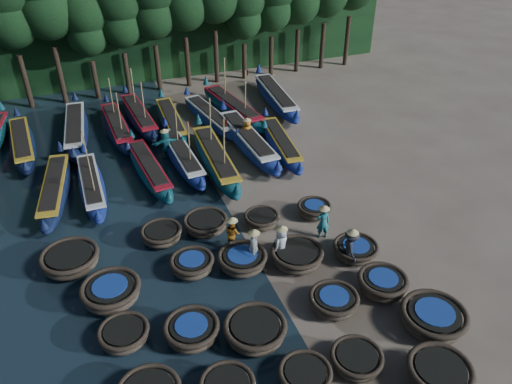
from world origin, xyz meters
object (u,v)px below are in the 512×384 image
object	(u,v)px
coracle_18	(297,256)
long_boat_16	(233,108)
long_boat_5	(182,156)
long_boat_6	(216,159)
fisherman_1	(323,221)
fisherman_2	(232,233)
long_boat_15	(210,117)
long_boat_8	(281,143)
fisherman_4	(254,247)
coracle_15	(111,292)
long_boat_3	(91,185)
coracle_14	(382,284)
long_boat_7	(248,140)
coracle_9	(433,318)
long_boat_17	(276,97)
long_boat_4	(149,169)
long_boat_13	(139,116)
coracle_8	(356,359)
long_boat_12	(117,127)
coracle_10	(124,334)
long_boat_14	(171,121)
coracle_17	(242,260)
fisherman_5	(166,144)
coracle_4	(439,373)
coracle_7	(305,376)
coracle_22	(206,224)
coracle_20	(70,260)
coracle_24	(314,209)
coracle_23	(262,219)
coracle_19	(356,250)
coracle_21	(162,234)
coracle_13	(334,301)
long_boat_2	(55,189)
fisherman_0	(281,243)
coracle_12	(255,330)
long_boat_11	(76,129)
coracle_16	(192,264)
coracle_11	(192,330)
fisherman_3	(351,248)

from	to	relation	value
coracle_18	long_boat_16	size ratio (longest dim) A/B	0.27
long_boat_5	long_boat_6	bearing A→B (deg)	-34.34
fisherman_1	fisherman_2	bearing A→B (deg)	2.40
long_boat_6	long_boat_15	distance (m)	5.72
coracle_18	fisherman_1	world-z (taller)	fisherman_1
long_boat_8	fisherman_4	xyz separation A→B (m)	(-5.10, -8.93, 0.41)
coracle_15	long_boat_3	xyz separation A→B (m)	(0.05, 8.32, 0.01)
coracle_14	long_boat_7	distance (m)	13.36
coracle_9	long_boat_17	world-z (taller)	long_boat_17
long_boat_4	fisherman_1	world-z (taller)	fisherman_1
coracle_9	long_boat_13	world-z (taller)	long_boat_13
long_boat_7	coracle_8	bearing A→B (deg)	-98.89
long_boat_5	long_boat_12	distance (m)	6.01
coracle_10	long_boat_15	distance (m)	18.17
long_boat_7	long_boat_14	distance (m)	5.80
coracle_17	fisherman_5	size ratio (longest dim) A/B	1.34
coracle_4	coracle_7	distance (m)	4.42
coracle_22	long_boat_16	world-z (taller)	long_boat_16
coracle_20	long_boat_16	xyz separation A→B (m)	(11.42, 12.24, 0.12)
coracle_24	long_boat_13	bearing A→B (deg)	114.62
coracle_23	long_boat_13	xyz separation A→B (m)	(-3.50, 13.35, 0.18)
coracle_19	long_boat_15	xyz separation A→B (m)	(-2.14, 15.15, 0.15)
long_boat_12	long_boat_16	xyz separation A→B (m)	(7.80, 0.04, 0.06)
coracle_21	coracle_23	distance (m)	4.73
long_boat_6	fisherman_2	xyz separation A→B (m)	(-1.38, -7.07, 0.25)
coracle_13	long_boat_2	xyz separation A→B (m)	(-9.72, 12.01, 0.12)
fisherman_5	long_boat_3	bearing A→B (deg)	23.05
coracle_18	fisherman_0	bearing A→B (deg)	138.86
fisherman_0	coracle_9	bearing A→B (deg)	92.27
coracle_19	coracle_20	world-z (taller)	coracle_20
coracle_18	coracle_19	size ratio (longest dim) A/B	0.96
coracle_12	coracle_18	bearing A→B (deg)	45.73
coracle_15	long_boat_6	xyz separation A→B (m)	(6.89, 8.51, 0.11)
coracle_10	fisherman_4	xyz separation A→B (m)	(5.87, 2.31, 0.55)
long_boat_4	fisherman_1	xyz separation A→B (m)	(6.44, -8.18, 0.42)
coracle_12	coracle_15	xyz separation A→B (m)	(-4.61, 3.78, 0.03)
long_boat_6	coracle_20	bearing A→B (deg)	-142.16
coracle_15	coracle_20	distance (m)	2.94
coracle_17	long_boat_17	world-z (taller)	long_boat_17
coracle_22	fisherman_0	bearing A→B (deg)	-51.61
long_boat_12	coracle_14	bearing A→B (deg)	-68.83
long_boat_6	fisherman_0	world-z (taller)	long_boat_6
coracle_18	long_boat_12	distance (m)	16.31
long_boat_3	fisherman_5	world-z (taller)	long_boat_3
coracle_7	fisherman_0	distance (m)	6.27
long_boat_11	fisherman_1	distance (m)	17.60
coracle_16	coracle_13	bearing A→B (deg)	-41.05
coracle_11	fisherman_3	distance (m)	7.54
long_boat_4	long_boat_13	world-z (taller)	long_boat_13
coracle_20	coracle_15	bearing A→B (deg)	-62.20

